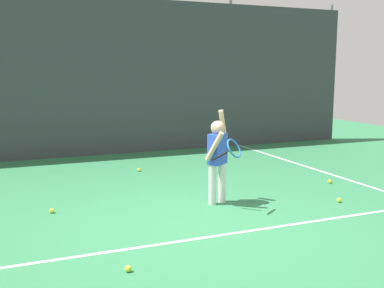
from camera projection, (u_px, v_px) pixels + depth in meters
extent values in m
plane|color=#2D7247|center=(199.00, 222.00, 5.77)|extent=(20.00, 20.00, 0.00)
cube|color=white|center=(217.00, 236.00, 5.29)|extent=(9.00, 0.05, 0.00)
cube|color=white|center=(352.00, 181.00, 7.93)|extent=(0.05, 9.00, 0.00)
cube|color=#383D42|center=(109.00, 77.00, 10.25)|extent=(12.58, 0.08, 3.52)
cylinder|color=slate|center=(108.00, 74.00, 10.30)|extent=(0.09, 0.09, 3.67)
cylinder|color=slate|center=(229.00, 74.00, 11.44)|extent=(0.09, 0.09, 3.67)
cylinder|color=slate|center=(328.00, 73.00, 12.58)|extent=(0.09, 0.09, 3.67)
cylinder|color=silver|center=(212.00, 185.00, 6.51)|extent=(0.11, 0.11, 0.58)
cylinder|color=silver|center=(222.00, 183.00, 6.63)|extent=(0.11, 0.11, 0.58)
cube|color=blue|center=(217.00, 149.00, 6.49)|extent=(0.34, 0.31, 0.44)
sphere|color=tan|center=(218.00, 128.00, 6.44)|extent=(0.20, 0.20, 0.20)
cylinder|color=tan|center=(223.00, 125.00, 6.61)|extent=(0.21, 0.18, 0.46)
cylinder|color=tan|center=(215.00, 146.00, 6.28)|extent=(0.22, 0.27, 0.43)
cylinder|color=black|center=(219.00, 156.00, 6.18)|extent=(0.16, 0.21, 0.15)
torus|color=#2666B2|center=(234.00, 148.00, 6.04)|extent=(0.33, 0.30, 0.26)
sphere|color=#CCE033|center=(339.00, 200.00, 6.64)|extent=(0.07, 0.07, 0.07)
sphere|color=#CCE033|center=(52.00, 211.00, 6.14)|extent=(0.07, 0.07, 0.07)
sphere|color=#CCE033|center=(330.00, 181.00, 7.77)|extent=(0.07, 0.07, 0.07)
sphere|color=#CCE033|center=(128.00, 269.00, 4.34)|extent=(0.07, 0.07, 0.07)
sphere|color=#CCE033|center=(139.00, 170.00, 8.68)|extent=(0.07, 0.07, 0.07)
sphere|color=#CCE033|center=(209.00, 159.00, 9.76)|extent=(0.07, 0.07, 0.07)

